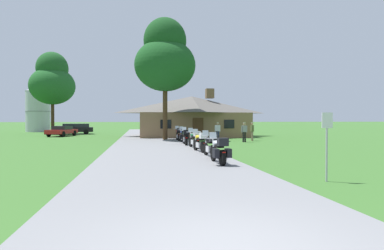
# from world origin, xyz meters

# --- Properties ---
(ground_plane) EXTENTS (500.00, 500.00, 0.00)m
(ground_plane) POSITION_xyz_m (0.00, 20.00, 0.00)
(ground_plane) COLOR #386628
(asphalt_driveway) EXTENTS (6.40, 80.00, 0.06)m
(asphalt_driveway) POSITION_xyz_m (0.00, 18.00, 0.03)
(asphalt_driveway) COLOR slate
(asphalt_driveway) RESTS_ON ground
(motorcycle_silver_nearest_to_camera) EXTENTS (0.74, 2.08, 1.30)m
(motorcycle_silver_nearest_to_camera) POSITION_xyz_m (2.11, 8.59, 0.61)
(motorcycle_silver_nearest_to_camera) COLOR black
(motorcycle_silver_nearest_to_camera) RESTS_ON asphalt_driveway
(motorcycle_black_second_in_row) EXTENTS (0.66, 2.08, 1.30)m
(motorcycle_black_second_in_row) POSITION_xyz_m (2.29, 11.12, 0.62)
(motorcycle_black_second_in_row) COLOR black
(motorcycle_black_second_in_row) RESTS_ON asphalt_driveway
(motorcycle_yellow_third_in_row) EXTENTS (0.74, 2.08, 1.30)m
(motorcycle_yellow_third_in_row) POSITION_xyz_m (2.26, 13.73, 0.62)
(motorcycle_yellow_third_in_row) COLOR black
(motorcycle_yellow_third_in_row) RESTS_ON asphalt_driveway
(motorcycle_green_fourth_in_row) EXTENTS (0.72, 2.08, 1.30)m
(motorcycle_green_fourth_in_row) POSITION_xyz_m (2.34, 16.18, 0.62)
(motorcycle_green_fourth_in_row) COLOR black
(motorcycle_green_fourth_in_row) RESTS_ON asphalt_driveway
(motorcycle_green_fifth_in_row) EXTENTS (0.66, 2.08, 1.30)m
(motorcycle_green_fifth_in_row) POSITION_xyz_m (2.14, 18.96, 0.62)
(motorcycle_green_fifth_in_row) COLOR black
(motorcycle_green_fifth_in_row) RESTS_ON asphalt_driveway
(motorcycle_blue_sixth_in_row) EXTENTS (0.73, 2.08, 1.30)m
(motorcycle_blue_sixth_in_row) POSITION_xyz_m (2.27, 21.13, 0.61)
(motorcycle_blue_sixth_in_row) COLOR black
(motorcycle_blue_sixth_in_row) RESTS_ON asphalt_driveway
(motorcycle_red_farthest_in_row) EXTENTS (0.66, 2.08, 1.30)m
(motorcycle_red_farthest_in_row) POSITION_xyz_m (2.16, 23.67, 0.62)
(motorcycle_red_farthest_in_row) COLOR black
(motorcycle_red_farthest_in_row) RESTS_ON asphalt_driveway
(stone_lodge) EXTENTS (12.45, 8.59, 5.50)m
(stone_lodge) POSITION_xyz_m (4.66, 31.67, 2.37)
(stone_lodge) COLOR brown
(stone_lodge) RESTS_ON ground
(bystander_olive_shirt_near_lodge) EXTENTS (0.23, 0.55, 1.69)m
(bystander_olive_shirt_near_lodge) POSITION_xyz_m (8.84, 23.13, 0.95)
(bystander_olive_shirt_near_lodge) COLOR #75664C
(bystander_olive_shirt_near_lodge) RESTS_ON ground
(bystander_white_shirt_beside_signpost) EXTENTS (0.46, 0.39, 1.69)m
(bystander_white_shirt_beside_signpost) POSITION_xyz_m (5.88, 24.20, 0.95)
(bystander_white_shirt_beside_signpost) COLOR navy
(bystander_white_shirt_beside_signpost) RESTS_ON ground
(bystander_gray_shirt_by_tree) EXTENTS (0.55, 0.26, 1.69)m
(bystander_gray_shirt_by_tree) POSITION_xyz_m (7.61, 21.73, 0.95)
(bystander_gray_shirt_by_tree) COLOR black
(bystander_gray_shirt_by_tree) RESTS_ON ground
(metal_signpost_roadside) EXTENTS (0.36, 0.06, 2.14)m
(metal_signpost_roadside) POSITION_xyz_m (4.54, 4.66, 1.35)
(metal_signpost_roadside) COLOR #9EA0A5
(metal_signpost_roadside) RESTS_ON ground
(tree_by_lodge_front) EXTENTS (5.70, 5.70, 11.42)m
(tree_by_lodge_front) POSITION_xyz_m (1.14, 25.45, 7.67)
(tree_by_lodge_front) COLOR #422D19
(tree_by_lodge_front) RESTS_ON ground
(tree_left_far) EXTENTS (5.98, 5.98, 11.17)m
(tree_left_far) POSITION_xyz_m (-13.03, 41.62, 7.24)
(tree_left_far) COLOR #422D19
(tree_left_far) RESTS_ON ground
(metal_silo_distant) EXTENTS (3.72, 3.72, 7.37)m
(metal_silo_distant) POSITION_xyz_m (-17.33, 49.69, 3.69)
(metal_silo_distant) COLOR #B2B7BC
(metal_silo_distant) RESTS_ON ground
(parked_black_suv_far_left) EXTENTS (4.85, 2.62, 1.40)m
(parked_black_suv_far_left) POSITION_xyz_m (-9.62, 39.12, 0.78)
(parked_black_suv_far_left) COLOR black
(parked_black_suv_far_left) RESTS_ON ground
(parked_red_sedan_far_left) EXTENTS (2.91, 4.54, 1.20)m
(parked_red_sedan_far_left) POSITION_xyz_m (-10.13, 34.33, 0.64)
(parked_red_sedan_far_left) COLOR maroon
(parked_red_sedan_far_left) RESTS_ON ground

